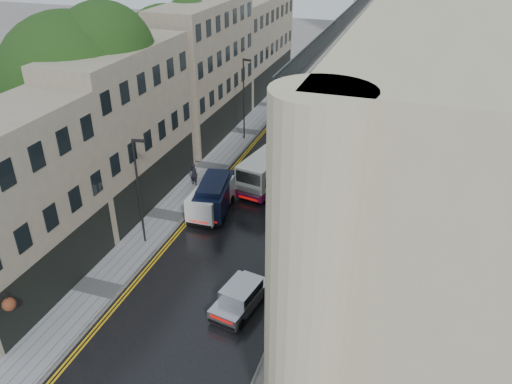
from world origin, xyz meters
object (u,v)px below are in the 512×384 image
Objects in this scene: navy_van at (196,206)px; pedestrian at (194,174)px; white_lorry at (321,120)px; cream_bus at (250,172)px; silver_hatchback at (214,307)px; lamp_post_near at (139,193)px; lamp_post_far at (244,100)px; tree_far at (169,71)px; tree_near at (77,108)px; white_van at (190,209)px.

pedestrian is (-2.34, 4.77, -0.26)m from navy_van.
white_lorry is 1.84× the size of navy_van.
cream_bus reaches higher than silver_hatchback.
pedestrian is at bearing -127.58° from white_lorry.
cream_bus is 1.40× the size of lamp_post_near.
cream_bus is 14.53m from silver_hatchback.
lamp_post_far reaches higher than cream_bus.
white_lorry is 24.36m from silver_hatchback.
silver_hatchback is at bearing -68.10° from cream_bus.
pedestrian is at bearing -55.01° from tree_far.
tree_far is 17.02m from navy_van.
pedestrian is 0.24× the size of lamp_post_far.
tree_far is 1.77× the size of lamp_post_near.
navy_van is 4.61m from lamp_post_near.
navy_van is 5.32m from pedestrian.
navy_van is (-5.24, -15.93, -1.13)m from white_lorry.
tree_near reaches higher than pedestrian.
lamp_post_far reaches higher than white_van.
white_van is at bearing -163.33° from navy_van.
silver_hatchback is 0.84× the size of white_van.
lamp_post_near reaches higher than white_van.
tree_near is 17.66m from silver_hatchback.
tree_far is at bearing 119.65° from white_van.
tree_far is at bearing -43.30° from pedestrian.
white_van is 0.61× the size of lamp_post_far.
white_lorry is 1.99× the size of white_van.
silver_hatchback is (2.90, -14.22, -0.62)m from cream_bus.
pedestrian reaches higher than silver_hatchback.
cream_bus is at bearing 111.66° from silver_hatchback.
cream_bus is 2.15× the size of white_van.
cream_bus is 6.46m from white_van.
tree_far is 6.90× the size of pedestrian.
lamp_post_near is (6.83, -4.14, -3.31)m from tree_near.
navy_van reaches higher than white_van.
tree_far is at bearing 131.38° from silver_hatchback.
tree_far is at bearing 111.84° from navy_van.
lamp_post_near is at bearing -132.72° from navy_van.
white_van is at bearing 123.34° from pedestrian.
cream_bus is 1.08× the size of white_lorry.
navy_van is 0.66× the size of lamp_post_far.
lamp_post_far is at bearing -81.27° from pedestrian.
silver_hatchback is at bearing -33.67° from tree_near.
lamp_post_near is 0.94× the size of lamp_post_far.
tree_far is at bearing -159.22° from lamp_post_far.
lamp_post_near reaches higher than white_lorry.
navy_van is at bearing -111.60° from white_lorry.
lamp_post_near is at bearing -103.31° from cream_bus.
tree_near is 7.70× the size of pedestrian.
lamp_post_far is (-1.44, 15.04, 2.80)m from white_van.
cream_bus reaches higher than white_van.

